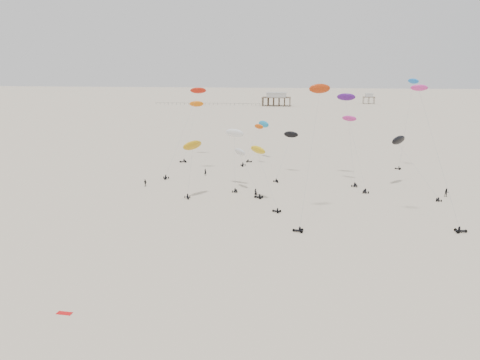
# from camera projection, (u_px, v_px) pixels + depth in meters

# --- Properties ---
(ground_plane) EXTENTS (900.00, 900.00, 0.00)m
(ground_plane) POSITION_uv_depth(u_px,v_px,m) (277.00, 135.00, 199.38)
(ground_plane) COLOR beige
(pavilion_main) EXTENTS (21.00, 13.00, 9.80)m
(pavilion_main) POSITION_uv_depth(u_px,v_px,m) (276.00, 100.00, 344.05)
(pavilion_main) COLOR brown
(pavilion_main) RESTS_ON ground
(pavilion_small) EXTENTS (9.00, 7.00, 8.00)m
(pavilion_small) POSITION_uv_depth(u_px,v_px,m) (369.00, 99.00, 363.57)
(pavilion_small) COLOR brown
(pavilion_small) RESTS_ON ground
(pier_fence) EXTENTS (80.20, 0.20, 1.50)m
(pier_fence) POSITION_uv_depth(u_px,v_px,m) (207.00, 104.00, 351.95)
(pier_fence) COLOR black
(pier_fence) RESTS_ON ground
(rig_0) EXTENTS (9.22, 15.45, 24.89)m
(rig_0) POSITION_uv_depth(u_px,v_px,m) (190.00, 113.00, 125.23)
(rig_0) COLOR black
(rig_0) RESTS_ON ground
(rig_1) EXTENTS (6.22, 15.28, 19.31)m
(rig_1) POSITION_uv_depth(u_px,v_px,m) (355.00, 143.00, 112.98)
(rig_1) COLOR black
(rig_1) RESTS_ON ground
(rig_2) EXTENTS (5.77, 7.18, 25.23)m
(rig_2) POSITION_uv_depth(u_px,v_px,m) (409.00, 104.00, 130.49)
(rig_2) COLOR black
(rig_2) RESTS_ON ground
(rig_3) EXTENTS (6.59, 7.92, 12.15)m
(rig_3) POSITION_uv_depth(u_px,v_px,m) (252.00, 142.00, 137.28)
(rig_3) COLOR black
(rig_3) RESTS_ON ground
(rig_4) EXTENTS (6.00, 15.01, 15.87)m
(rig_4) POSITION_uv_depth(u_px,v_px,m) (288.00, 143.00, 124.79)
(rig_4) COLOR black
(rig_4) RESTS_ON ground
(rig_5) EXTENTS (4.93, 6.30, 12.88)m
(rig_5) POSITION_uv_depth(u_px,v_px,m) (192.00, 152.00, 102.20)
(rig_5) COLOR black
(rig_5) RESTS_ON ground
(rig_6) EXTENTS (9.69, 18.17, 18.38)m
(rig_6) POSITION_uv_depth(u_px,v_px,m) (402.00, 145.00, 111.86)
(rig_6) COLOR black
(rig_6) RESTS_ON ground
(rig_7) EXTENTS (8.32, 12.86, 14.19)m
(rig_7) POSITION_uv_depth(u_px,v_px,m) (261.00, 158.00, 99.18)
(rig_7) COLOR black
(rig_7) RESTS_ON ground
(rig_8) EXTENTS (8.59, 11.52, 12.30)m
(rig_8) POSITION_uv_depth(u_px,v_px,m) (244.00, 162.00, 107.93)
(rig_8) COLOR black
(rig_8) RESTS_ON ground
(rig_9) EXTENTS (9.67, 10.90, 25.88)m
(rig_9) POSITION_uv_depth(u_px,v_px,m) (440.00, 160.00, 83.65)
(rig_9) COLOR black
(rig_9) RESTS_ON ground
(rig_10) EXTENTS (6.30, 15.32, 26.42)m
(rig_10) POSITION_uv_depth(u_px,v_px,m) (315.00, 121.00, 86.94)
(rig_10) COLOR black
(rig_10) RESTS_ON ground
(rig_11) EXTENTS (4.84, 16.27, 20.44)m
(rig_11) POSITION_uv_depth(u_px,v_px,m) (193.00, 117.00, 148.53)
(rig_11) COLOR black
(rig_11) RESTS_ON ground
(rig_12) EXTENTS (6.84, 11.82, 13.19)m
(rig_12) POSITION_uv_depth(u_px,v_px,m) (262.00, 129.00, 146.53)
(rig_12) COLOR black
(rig_12) RESTS_ON ground
(rig_13) EXTENTS (5.51, 9.99, 14.38)m
(rig_13) POSITION_uv_depth(u_px,v_px,m) (235.00, 141.00, 111.39)
(rig_13) COLOR black
(rig_13) RESTS_ON ground
(rig_14) EXTENTS (5.65, 15.70, 23.16)m
(rig_14) POSITION_uv_depth(u_px,v_px,m) (348.00, 116.00, 119.18)
(rig_14) COLOR black
(rig_14) RESTS_ON ground
(spectator_0) EXTENTS (0.95, 0.80, 2.21)m
(spectator_0) POSITION_uv_depth(u_px,v_px,m) (256.00, 197.00, 104.16)
(spectator_0) COLOR black
(spectator_0) RESTS_ON ground
(spectator_1) EXTENTS (1.13, 0.71, 2.23)m
(spectator_1) POSITION_uv_depth(u_px,v_px,m) (446.00, 197.00, 104.22)
(spectator_1) COLOR black
(spectator_1) RESTS_ON ground
(spectator_2) EXTENTS (1.35, 1.13, 2.01)m
(spectator_2) POSITION_uv_depth(u_px,v_px,m) (145.00, 186.00, 113.39)
(spectator_2) COLOR black
(spectator_2) RESTS_ON ground
(spectator_3) EXTENTS (0.95, 0.84, 2.18)m
(spectator_3) POSITION_uv_depth(u_px,v_px,m) (205.00, 176.00, 124.49)
(spectator_3) COLOR black
(spectator_3) RESTS_ON ground
(grounded_kite_b) EXTENTS (1.83, 0.79, 0.07)m
(grounded_kite_b) POSITION_uv_depth(u_px,v_px,m) (64.00, 313.00, 54.96)
(grounded_kite_b) COLOR red
(grounded_kite_b) RESTS_ON ground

